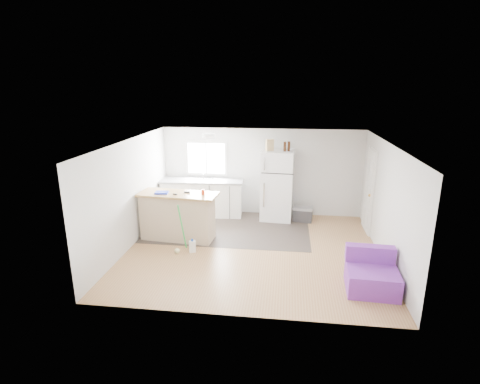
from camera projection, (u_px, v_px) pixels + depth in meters
name	position (u px, v px, depth m)	size (l,w,h in m)	color
room	(253.00, 198.00, 8.00)	(5.51, 5.01, 2.41)	#9D6942
vinyl_zone	(229.00, 227.00, 9.62)	(4.05, 2.50, 0.00)	#302924
window	(206.00, 158.00, 10.46)	(1.18, 0.06, 0.98)	white
interior_door	(369.00, 191.00, 9.20)	(0.11, 0.92, 2.10)	white
ceiling_fixture	(209.00, 136.00, 8.97)	(0.30, 0.30, 0.07)	white
kitchen_cabinets	(202.00, 197.00, 10.44)	(2.30, 0.84, 1.30)	white
peninsula	(178.00, 216.00, 8.79)	(1.88, 0.86, 1.12)	#C4B08D
refrigerator	(277.00, 185.00, 10.01)	(0.89, 0.85, 1.88)	white
cooler	(303.00, 214.00, 10.03)	(0.56, 0.42, 0.40)	#303033
purple_seat	(371.00, 275.00, 6.69)	(0.92, 0.87, 0.72)	purple
cleaner_jug	(192.00, 246.00, 8.19)	(0.17, 0.14, 0.31)	white
mop	(179.00, 243.00, 8.13)	(0.22, 0.32, 1.13)	green
red_cup	(203.00, 192.00, 8.53)	(0.08, 0.08, 0.12)	red
blue_tray	(162.00, 193.00, 8.63)	(0.30, 0.22, 0.04)	#1528C6
tool_a	(187.00, 192.00, 8.68)	(0.14, 0.05, 0.03)	black
tool_b	(175.00, 194.00, 8.52)	(0.10, 0.04, 0.03)	black
cardboard_box	(270.00, 145.00, 9.67)	(0.20, 0.10, 0.30)	tan
bottle_left	(285.00, 147.00, 9.60)	(0.07, 0.07, 0.25)	#391B0A
bottle_right	(289.00, 146.00, 9.65)	(0.07, 0.07, 0.25)	#391B0A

